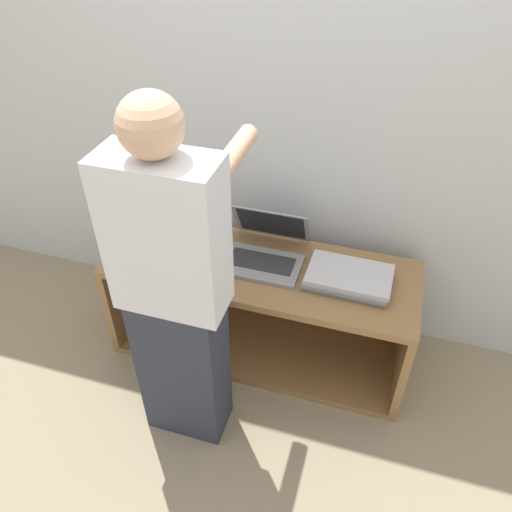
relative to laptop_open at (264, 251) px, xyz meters
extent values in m
plane|color=gray|center=(0.00, -0.32, -0.60)|extent=(12.00, 12.00, 0.00)
cube|color=silver|center=(0.00, 0.30, 0.60)|extent=(8.00, 0.05, 2.40)
cube|color=olive|center=(0.00, -0.06, -0.07)|extent=(1.45, 0.52, 0.04)
cube|color=olive|center=(0.00, -0.06, -0.58)|extent=(1.45, 0.52, 0.04)
cube|color=olive|center=(-0.71, -0.06, -0.33)|extent=(0.04, 0.52, 0.48)
cube|color=olive|center=(0.71, -0.06, -0.33)|extent=(0.04, 0.52, 0.48)
cube|color=olive|center=(0.00, 0.18, -0.33)|extent=(1.37, 0.04, 0.48)
cube|color=gray|center=(0.00, -0.06, -0.04)|extent=(0.37, 0.23, 0.02)
cube|color=#28282B|center=(0.00, -0.05, -0.03)|extent=(0.30, 0.13, 0.00)
cube|color=gray|center=(0.00, 0.12, 0.07)|extent=(0.37, 0.12, 0.21)
cube|color=black|center=(0.00, 0.11, 0.08)|extent=(0.32, 0.10, 0.18)
cube|color=slate|center=(-0.40, -0.06, -0.04)|extent=(0.37, 0.24, 0.02)
cube|color=slate|center=(-0.39, -0.06, -0.02)|extent=(0.37, 0.24, 0.02)
cube|color=gray|center=(-0.39, -0.06, 0.00)|extent=(0.37, 0.24, 0.02)
cube|color=slate|center=(0.40, -0.06, -0.04)|extent=(0.37, 0.24, 0.02)
cube|color=gray|center=(0.40, -0.06, -0.02)|extent=(0.37, 0.24, 0.02)
cube|color=#B7B7BC|center=(0.40, -0.05, 0.00)|extent=(0.37, 0.24, 0.02)
cube|color=#2D3342|center=(-0.19, -0.56, -0.23)|extent=(0.34, 0.20, 0.75)
cube|color=white|center=(-0.19, -0.56, 0.44)|extent=(0.40, 0.20, 0.59)
sphere|color=#DBAD89|center=(-0.19, -0.56, 0.83)|extent=(0.20, 0.20, 0.20)
cylinder|color=#DBAD89|center=(-0.35, -0.30, 0.64)|extent=(0.07, 0.32, 0.07)
cylinder|color=#DBAD89|center=(-0.03, -0.30, 0.64)|extent=(0.07, 0.32, 0.07)
camera|label=1|loc=(0.49, -1.75, 1.43)|focal=35.00mm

